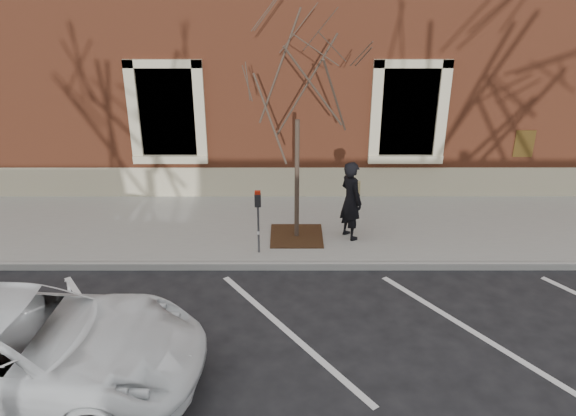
{
  "coord_description": "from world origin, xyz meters",
  "views": [
    {
      "loc": [
        -0.01,
        -10.16,
        5.9
      ],
      "look_at": [
        0.0,
        0.6,
        1.1
      ],
      "focal_mm": 35.0,
      "sensor_mm": 36.0,
      "label": 1
    }
  ],
  "objects_px": {
    "man": "(351,200)",
    "parking_meter": "(258,210)",
    "sapling": "(298,84)",
    "white_truck": "(17,347)"
  },
  "relations": [
    {
      "from": "man",
      "to": "parking_meter",
      "type": "relative_size",
      "value": 1.26
    },
    {
      "from": "sapling",
      "to": "white_truck",
      "type": "height_order",
      "value": "sapling"
    },
    {
      "from": "man",
      "to": "white_truck",
      "type": "bearing_deg",
      "value": 102.18
    },
    {
      "from": "sapling",
      "to": "parking_meter",
      "type": "bearing_deg",
      "value": -137.92
    },
    {
      "from": "man",
      "to": "white_truck",
      "type": "distance_m",
      "value": 7.11
    },
    {
      "from": "sapling",
      "to": "man",
      "type": "bearing_deg",
      "value": -0.4
    },
    {
      "from": "white_truck",
      "to": "parking_meter",
      "type": "bearing_deg",
      "value": -36.41
    },
    {
      "from": "parking_meter",
      "to": "white_truck",
      "type": "relative_size",
      "value": 0.26
    },
    {
      "from": "man",
      "to": "parking_meter",
      "type": "height_order",
      "value": "man"
    },
    {
      "from": "man",
      "to": "sapling",
      "type": "relative_size",
      "value": 0.36
    }
  ]
}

